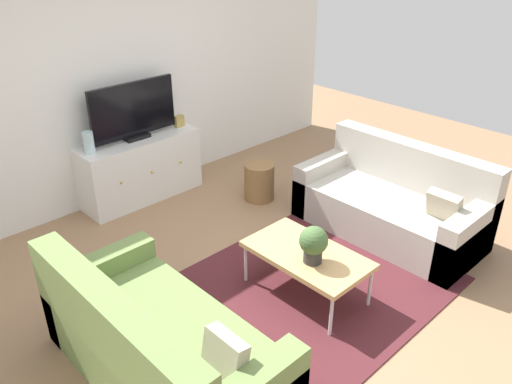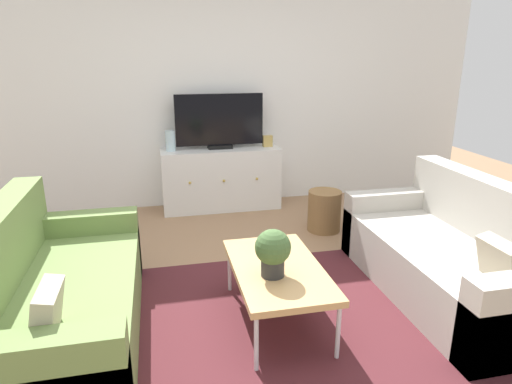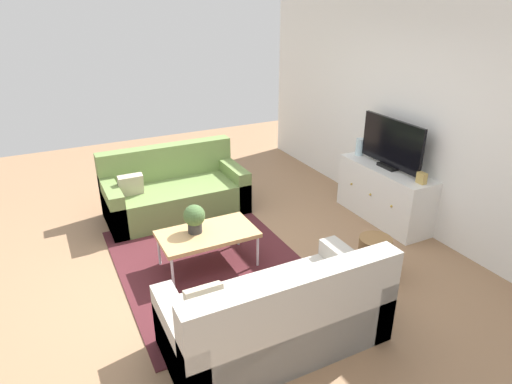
{
  "view_description": "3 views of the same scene",
  "coord_description": "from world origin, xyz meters",
  "px_view_note": "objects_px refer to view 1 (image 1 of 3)",
  "views": [
    {
      "loc": [
        -2.71,
        -2.41,
        2.8
      ],
      "look_at": [
        0.0,
        0.41,
        0.76
      ],
      "focal_mm": 36.17,
      "sensor_mm": 36.0,
      "label": 1
    },
    {
      "loc": [
        -0.71,
        -2.78,
        1.78
      ],
      "look_at": [
        0.0,
        0.41,
        0.76
      ],
      "focal_mm": 31.42,
      "sensor_mm": 36.0,
      "label": 2
    },
    {
      "loc": [
        3.93,
        -1.57,
        2.72
      ],
      "look_at": [
        0.0,
        0.41,
        0.76
      ],
      "focal_mm": 31.25,
      "sensor_mm": 36.0,
      "label": 3
    }
  ],
  "objects_px": {
    "couch_left_side": "(153,350)",
    "couch_right_side": "(394,205)",
    "glass_vase": "(89,143)",
    "wicker_basket": "(259,182)",
    "potted_plant": "(313,243)",
    "tv_console": "(141,169)",
    "flat_screen_tv": "(133,111)",
    "mantel_clock": "(179,121)",
    "coffee_table": "(307,256)"
  },
  "relations": [
    {
      "from": "couch_left_side",
      "to": "coffee_table",
      "type": "distance_m",
      "value": 1.46
    },
    {
      "from": "flat_screen_tv",
      "to": "mantel_clock",
      "type": "bearing_deg",
      "value": -2.04
    },
    {
      "from": "mantel_clock",
      "to": "flat_screen_tv",
      "type": "bearing_deg",
      "value": 177.96
    },
    {
      "from": "potted_plant",
      "to": "coffee_table",
      "type": "bearing_deg",
      "value": 60.7
    },
    {
      "from": "couch_right_side",
      "to": "wicker_basket",
      "type": "distance_m",
      "value": 1.52
    },
    {
      "from": "wicker_basket",
      "to": "potted_plant",
      "type": "bearing_deg",
      "value": -121.19
    },
    {
      "from": "couch_left_side",
      "to": "mantel_clock",
      "type": "distance_m",
      "value": 3.14
    },
    {
      "from": "couch_right_side",
      "to": "coffee_table",
      "type": "bearing_deg",
      "value": -177.15
    },
    {
      "from": "couch_right_side",
      "to": "coffee_table",
      "type": "distance_m",
      "value": 1.43
    },
    {
      "from": "potted_plant",
      "to": "glass_vase",
      "type": "height_order",
      "value": "glass_vase"
    },
    {
      "from": "coffee_table",
      "to": "mantel_clock",
      "type": "xyz_separation_m",
      "value": [
        0.54,
        2.45,
        0.4
      ]
    },
    {
      "from": "potted_plant",
      "to": "glass_vase",
      "type": "bearing_deg",
      "value": 101.55
    },
    {
      "from": "couch_right_side",
      "to": "wicker_basket",
      "type": "bearing_deg",
      "value": 109.68
    },
    {
      "from": "tv_console",
      "to": "flat_screen_tv",
      "type": "distance_m",
      "value": 0.67
    },
    {
      "from": "coffee_table",
      "to": "glass_vase",
      "type": "distance_m",
      "value": 2.55
    },
    {
      "from": "coffee_table",
      "to": "potted_plant",
      "type": "height_order",
      "value": "potted_plant"
    },
    {
      "from": "glass_vase",
      "to": "mantel_clock",
      "type": "xyz_separation_m",
      "value": [
        1.12,
        0.0,
        -0.05
      ]
    },
    {
      "from": "flat_screen_tv",
      "to": "wicker_basket",
      "type": "bearing_deg",
      "value": -45.81
    },
    {
      "from": "couch_left_side",
      "to": "coffee_table",
      "type": "relative_size",
      "value": 1.77
    },
    {
      "from": "couch_left_side",
      "to": "potted_plant",
      "type": "height_order",
      "value": "couch_left_side"
    },
    {
      "from": "couch_left_side",
      "to": "couch_right_side",
      "type": "bearing_deg",
      "value": 0.0
    },
    {
      "from": "coffee_table",
      "to": "glass_vase",
      "type": "bearing_deg",
      "value": 103.45
    },
    {
      "from": "coffee_table",
      "to": "glass_vase",
      "type": "height_order",
      "value": "glass_vase"
    },
    {
      "from": "coffee_table",
      "to": "wicker_basket",
      "type": "xyz_separation_m",
      "value": [
        0.91,
        1.5,
        -0.17
      ]
    },
    {
      "from": "wicker_basket",
      "to": "tv_console",
      "type": "bearing_deg",
      "value": 134.79
    },
    {
      "from": "couch_left_side",
      "to": "flat_screen_tv",
      "type": "bearing_deg",
      "value": 59.1
    },
    {
      "from": "potted_plant",
      "to": "tv_console",
      "type": "height_order",
      "value": "potted_plant"
    },
    {
      "from": "coffee_table",
      "to": "potted_plant",
      "type": "relative_size",
      "value": 3.29
    },
    {
      "from": "glass_vase",
      "to": "wicker_basket",
      "type": "distance_m",
      "value": 1.88
    },
    {
      "from": "couch_left_side",
      "to": "couch_right_side",
      "type": "relative_size",
      "value": 1.0
    },
    {
      "from": "coffee_table",
      "to": "tv_console",
      "type": "relative_size",
      "value": 0.75
    },
    {
      "from": "potted_plant",
      "to": "glass_vase",
      "type": "relative_size",
      "value": 1.37
    },
    {
      "from": "potted_plant",
      "to": "tv_console",
      "type": "relative_size",
      "value": 0.23
    },
    {
      "from": "flat_screen_tv",
      "to": "mantel_clock",
      "type": "distance_m",
      "value": 0.61
    },
    {
      "from": "couch_right_side",
      "to": "mantel_clock",
      "type": "xyz_separation_m",
      "value": [
        -0.89,
        2.37,
        0.5
      ]
    },
    {
      "from": "tv_console",
      "to": "glass_vase",
      "type": "relative_size",
      "value": 6.01
    },
    {
      "from": "tv_console",
      "to": "coffee_table",
      "type": "bearing_deg",
      "value": -89.45
    },
    {
      "from": "potted_plant",
      "to": "flat_screen_tv",
      "type": "xyz_separation_m",
      "value": [
        0.04,
        2.58,
        0.44
      ]
    },
    {
      "from": "glass_vase",
      "to": "tv_console",
      "type": "bearing_deg",
      "value": -0.0
    },
    {
      "from": "couch_right_side",
      "to": "tv_console",
      "type": "height_order",
      "value": "couch_right_side"
    },
    {
      "from": "couch_left_side",
      "to": "potted_plant",
      "type": "relative_size",
      "value": 5.82
    },
    {
      "from": "couch_right_side",
      "to": "mantel_clock",
      "type": "distance_m",
      "value": 2.58
    },
    {
      "from": "couch_right_side",
      "to": "coffee_table",
      "type": "relative_size",
      "value": 1.77
    },
    {
      "from": "couch_left_side",
      "to": "flat_screen_tv",
      "type": "relative_size",
      "value": 1.81
    },
    {
      "from": "potted_plant",
      "to": "flat_screen_tv",
      "type": "height_order",
      "value": "flat_screen_tv"
    },
    {
      "from": "couch_left_side",
      "to": "coffee_table",
      "type": "height_order",
      "value": "couch_left_side"
    },
    {
      "from": "wicker_basket",
      "to": "coffee_table",
      "type": "bearing_deg",
      "value": -121.33
    },
    {
      "from": "couch_left_side",
      "to": "wicker_basket",
      "type": "xyz_separation_m",
      "value": [
        2.37,
        1.43,
        -0.07
      ]
    },
    {
      "from": "glass_vase",
      "to": "mantel_clock",
      "type": "relative_size",
      "value": 1.74
    },
    {
      "from": "mantel_clock",
      "to": "wicker_basket",
      "type": "height_order",
      "value": "mantel_clock"
    }
  ]
}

